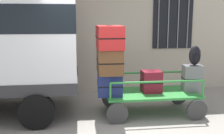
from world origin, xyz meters
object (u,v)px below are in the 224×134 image
(luggage_cart, at_px, (151,96))
(suitcase_left_top, at_px, (109,37))
(suitcase_center_bottom, at_px, (192,78))
(backpack, at_px, (195,55))
(suitcase_midleft_bottom, at_px, (151,81))
(suitcase_left_bottom, at_px, (110,83))
(suitcase_left_middle, at_px, (109,61))

(luggage_cart, distance_m, suitcase_left_top, 1.66)
(suitcase_center_bottom, bearing_deg, luggage_cart, 179.90)
(suitcase_left_top, relative_size, backpack, 2.01)
(suitcase_left_top, height_order, backpack, suitcase_left_top)
(suitcase_midleft_bottom, bearing_deg, suitcase_left_bottom, -177.82)
(suitcase_left_bottom, distance_m, suitcase_midleft_bottom, 0.96)
(suitcase_left_middle, xyz_separation_m, suitcase_center_bottom, (1.91, 0.00, -0.44))
(suitcase_center_bottom, bearing_deg, suitcase_left_bottom, -179.76)
(suitcase_midleft_bottom, bearing_deg, suitcase_left_top, -177.74)
(suitcase_left_middle, bearing_deg, backpack, 0.04)
(luggage_cart, bearing_deg, backpack, -0.09)
(backpack, bearing_deg, luggage_cart, 179.91)
(suitcase_center_bottom, bearing_deg, backpack, 0.03)
(suitcase_left_bottom, distance_m, suitcase_left_middle, 0.50)
(luggage_cart, xyz_separation_m, backpack, (0.99, -0.00, 0.92))
(suitcase_left_top, relative_size, suitcase_midleft_bottom, 1.80)
(luggage_cart, relative_size, backpack, 4.91)
(suitcase_left_bottom, bearing_deg, suitcase_center_bottom, 0.24)
(luggage_cart, height_order, suitcase_left_top, suitcase_left_top)
(suitcase_left_top, bearing_deg, backpack, 0.27)
(suitcase_left_bottom, xyz_separation_m, suitcase_left_middle, (-0.00, 0.01, 0.50))
(luggage_cart, height_order, suitcase_left_bottom, suitcase_left_bottom)
(suitcase_left_top, distance_m, backpack, 1.99)
(suitcase_left_bottom, xyz_separation_m, backpack, (1.94, 0.01, 0.59))
(suitcase_left_middle, bearing_deg, suitcase_left_top, -90.00)
(suitcase_left_bottom, bearing_deg, luggage_cart, 0.57)
(suitcase_left_bottom, distance_m, backpack, 2.03)
(backpack, bearing_deg, suitcase_left_top, -179.73)
(suitcase_midleft_bottom, xyz_separation_m, suitcase_center_bottom, (0.95, -0.03, 0.06))
(suitcase_midleft_bottom, xyz_separation_m, backpack, (0.99, -0.03, 0.58))
(luggage_cart, xyz_separation_m, suitcase_left_middle, (-0.95, -0.00, 0.84))
(suitcase_midleft_bottom, height_order, backpack, backpack)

